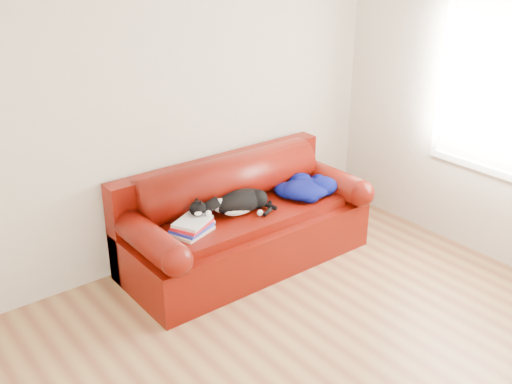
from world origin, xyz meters
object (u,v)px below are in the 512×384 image
Objects in this scene: sofa_base at (246,237)px; cat at (240,203)px; book_stack at (192,226)px; blanket at (306,188)px.

cat is (-0.08, -0.03, 0.35)m from sofa_base.
book_stack is 0.58× the size of cat.
cat reaches higher than book_stack.
book_stack is (-0.57, -0.08, 0.31)m from sofa_base.
sofa_base is 0.66m from book_stack.
sofa_base is 0.36m from cat.
book_stack is at bearing 178.84° from blanket.
sofa_base is 3.35× the size of cat.
blanket is at bearing -1.16° from book_stack.
book_stack is at bearing -155.13° from cat.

